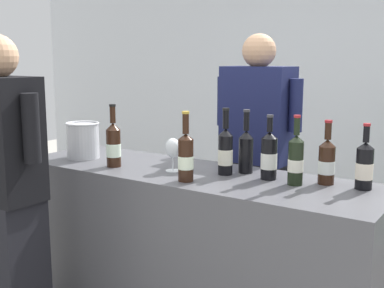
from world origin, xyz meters
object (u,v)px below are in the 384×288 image
object	(u,v)px
wine_bottle_0	(246,149)
wine_glass	(173,149)
wine_bottle_6	(296,160)
wine_bottle_7	(186,156)
person_guest	(6,207)
wine_bottle_1	(113,145)
person_server	(256,174)
wine_bottle_2	(225,151)
ice_bucket	(83,140)
wine_bottle_5	(327,161)
wine_bottle_3	(364,166)
wine_bottle_4	(269,156)

from	to	relation	value
wine_bottle_0	wine_glass	world-z (taller)	wine_bottle_0
wine_bottle_6	wine_bottle_7	world-z (taller)	wine_bottle_7
person_guest	wine_bottle_6	bearing A→B (deg)	29.69
wine_bottle_1	wine_bottle_0	bearing A→B (deg)	22.03
wine_glass	person_server	xyz separation A→B (m)	(0.15, 0.69, -0.25)
wine_bottle_7	person_server	distance (m)	0.87
wine_bottle_2	person_server	distance (m)	0.66
wine_bottle_2	ice_bucket	distance (m)	0.92
wine_bottle_2	person_guest	size ratio (longest dim) A/B	0.21
wine_bottle_2	person_server	bearing A→B (deg)	101.13
wine_bottle_1	wine_bottle_7	size ratio (longest dim) A/B	1.01
wine_bottle_2	person_server	size ratio (longest dim) A/B	0.20
wine_bottle_2	wine_bottle_5	bearing A→B (deg)	11.02
wine_bottle_5	wine_bottle_2	bearing A→B (deg)	-168.98
wine_bottle_0	wine_bottle_3	bearing A→B (deg)	0.87
wine_bottle_4	wine_bottle_5	size ratio (longest dim) A/B	1.05
ice_bucket	wine_bottle_0	bearing A→B (deg)	11.41
wine_bottle_1	wine_bottle_3	bearing A→B (deg)	12.47
ice_bucket	wine_bottle_7	bearing A→B (deg)	-8.38
wine_bottle_6	person_server	bearing A→B (deg)	129.66
wine_bottle_2	wine_bottle_3	size ratio (longest dim) A/B	1.13
wine_bottle_4	wine_bottle_7	distance (m)	0.41
wine_bottle_6	person_guest	size ratio (longest dim) A/B	0.20
wine_bottle_6	wine_glass	size ratio (longest dim) A/B	1.87
wine_bottle_3	ice_bucket	size ratio (longest dim) A/B	1.41
wine_bottle_2	wine_bottle_4	xyz separation A→B (m)	(0.23, 0.03, -0.00)
wine_bottle_7	wine_glass	bearing A→B (deg)	142.03
wine_bottle_1	person_guest	distance (m)	0.64
wine_bottle_0	wine_bottle_7	xyz separation A→B (m)	(-0.16, -0.32, -0.00)
wine_bottle_3	ice_bucket	xyz separation A→B (m)	(-1.59, -0.21, -0.00)
wine_bottle_7	person_guest	distance (m)	0.94
wine_bottle_4	person_guest	xyz separation A→B (m)	(-1.08, -0.73, -0.26)
wine_glass	wine_bottle_3	bearing A→B (deg)	11.57
wine_bottle_3	wine_bottle_2	bearing A→B (deg)	-171.48
wine_bottle_7	wine_bottle_3	bearing A→B (deg)	23.54
wine_bottle_7	person_server	world-z (taller)	person_server
wine_bottle_1	wine_bottle_2	xyz separation A→B (m)	(0.60, 0.18, -0.00)
wine_bottle_2	wine_bottle_3	xyz separation A→B (m)	(0.67, 0.10, -0.01)
wine_bottle_0	wine_bottle_1	distance (m)	0.73
wine_bottle_7	person_guest	world-z (taller)	person_guest
wine_bottle_1	wine_bottle_7	xyz separation A→B (m)	(0.52, -0.05, -0.00)
wine_bottle_0	wine_bottle_3	distance (m)	0.60
wine_bottle_6	wine_glass	bearing A→B (deg)	-171.85
wine_bottle_0	ice_bucket	size ratio (longest dim) A/B	1.54
wine_bottle_3	wine_bottle_7	bearing A→B (deg)	-156.46
wine_bottle_4	ice_bucket	bearing A→B (deg)	-173.10
wine_bottle_4	person_server	size ratio (longest dim) A/B	0.19
ice_bucket	wine_bottle_1	bearing A→B (deg)	-13.13
wine_bottle_6	person_server	xyz separation A→B (m)	(-0.50, 0.60, -0.25)
wine_bottle_1	ice_bucket	size ratio (longest dim) A/B	1.61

